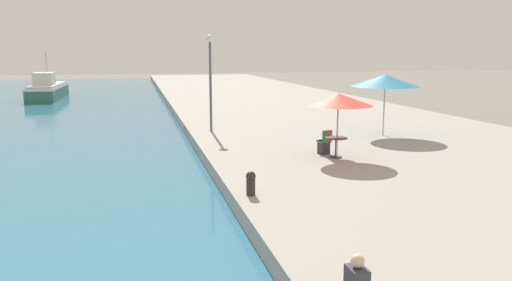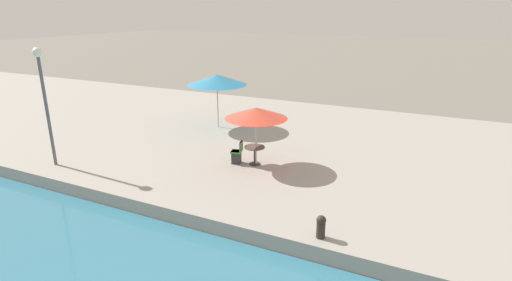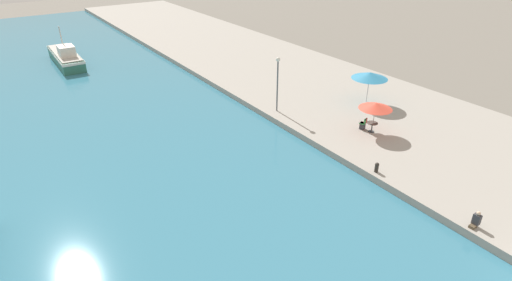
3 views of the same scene
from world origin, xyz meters
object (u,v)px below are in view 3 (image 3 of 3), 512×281
object	(u,v)px
person_at_quay	(476,220)
lamppost	(278,75)
fishing_boat_mid	(66,57)
cafe_umbrella_pink	(376,106)
cafe_umbrella_white	(370,75)
cafe_table	(372,125)
mooring_bollard	(377,167)
cafe_chair_right	(363,125)
cafe_chair_left	(363,125)

from	to	relation	value
person_at_quay	lamppost	xyz separation A→B (m)	(0.51, 17.39, 2.69)
fishing_boat_mid	cafe_umbrella_pink	bearing A→B (deg)	-65.03
cafe_umbrella_white	fishing_boat_mid	bearing A→B (deg)	123.46
cafe_table	mooring_bollard	world-z (taller)	cafe_table
person_at_quay	lamppost	size ratio (longest dim) A/B	0.20
cafe_umbrella_pink	cafe_chair_right	bearing A→B (deg)	104.67
cafe_chair_left	cafe_umbrella_pink	bearing A→B (deg)	-90.54
cafe_chair_right	person_at_quay	distance (m)	11.62
cafe_table	cafe_chair_right	world-z (taller)	cafe_chair_right
cafe_table	person_at_quay	xyz separation A→B (m)	(-3.99, -10.28, -0.13)
mooring_bollard	person_at_quay	bearing A→B (deg)	-89.34
fishing_boat_mid	person_at_quay	size ratio (longest dim) A/B	10.27
cafe_umbrella_white	lamppost	xyz separation A→B (m)	(-7.47, 3.02, 0.60)
fishing_boat_mid	cafe_umbrella_white	bearing A→B (deg)	-56.00
cafe_umbrella_pink	cafe_table	bearing A→B (deg)	96.28
fishing_boat_mid	cafe_chair_left	distance (m)	34.99
cafe_table	person_at_quay	size ratio (longest dim) A/B	0.86
cafe_umbrella_white	cafe_chair_left	world-z (taller)	cafe_umbrella_white
mooring_bollard	cafe_umbrella_pink	bearing A→B (deg)	43.83
cafe_chair_right	mooring_bollard	distance (m)	6.05
mooring_bollard	lamppost	world-z (taller)	lamppost
cafe_chair_left	mooring_bollard	world-z (taller)	cafe_chair_left
cafe_chair_right	cafe_umbrella_white	bearing A→B (deg)	23.70
person_at_quay	lamppost	distance (m)	17.60
cafe_umbrella_white	person_at_quay	world-z (taller)	cafe_umbrella_white
cafe_table	person_at_quay	world-z (taller)	person_at_quay
cafe_umbrella_pink	cafe_umbrella_white	size ratio (longest dim) A/B	0.80
fishing_boat_mid	lamppost	bearing A→B (deg)	-65.46
cafe_table	cafe_chair_left	bearing A→B (deg)	104.19
fishing_boat_mid	cafe_chair_right	bearing A→B (deg)	-64.81
lamppost	mooring_bollard	bearing A→B (deg)	-93.03
cafe_chair_left	lamppost	xyz separation A→B (m)	(-3.30, 6.41, 2.77)
person_at_quay	cafe_table	bearing A→B (deg)	68.79
cafe_umbrella_white	cafe_chair_right	xyz separation A→B (m)	(-4.18, -3.39, -2.16)
cafe_umbrella_pink	cafe_table	distance (m)	1.58
cafe_table	cafe_chair_right	distance (m)	0.75
fishing_boat_mid	cafe_chair_left	world-z (taller)	fishing_boat_mid
cafe_chair_left	person_at_quay	xyz separation A→B (m)	(-3.81, -10.98, 0.08)
cafe_table	cafe_umbrella_pink	bearing A→B (deg)	-83.72
fishing_boat_mid	person_at_quay	xyz separation A→B (m)	(10.79, -42.77, 0.04)
cafe_chair_left	fishing_boat_mid	bearing A→B (deg)	100.49
fishing_boat_mid	cafe_chair_left	size ratio (longest dim) A/B	10.47
cafe_umbrella_pink	person_at_quay	bearing A→B (deg)	-111.34
cafe_chair_left	person_at_quay	bearing A→B (deg)	-123.33
fishing_boat_mid	cafe_umbrella_white	world-z (taller)	fishing_boat_mid
fishing_boat_mid	mooring_bollard	distance (m)	38.00
person_at_quay	mooring_bollard	xyz separation A→B (m)	(-0.07, 6.32, -0.06)
cafe_umbrella_pink	lamppost	xyz separation A→B (m)	(-3.48, 7.16, 0.98)
person_at_quay	cafe_chair_left	bearing A→B (deg)	70.86
cafe_table	mooring_bollard	xyz separation A→B (m)	(-4.06, -3.96, -0.18)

